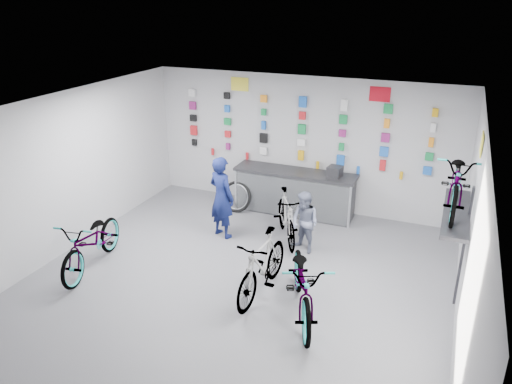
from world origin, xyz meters
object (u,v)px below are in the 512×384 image
at_px(bike_left, 92,242).
at_px(clerk, 222,197).
at_px(customer, 305,223).
at_px(counter, 294,193).
at_px(bike_center, 262,265).
at_px(bike_right, 303,284).
at_px(bike_service, 286,217).

distance_m(bike_left, clerk, 2.60).
bearing_deg(clerk, bike_left, 73.48).
bearing_deg(clerk, customer, -159.03).
bearing_deg(counter, bike_left, -125.34).
distance_m(counter, bike_left, 4.46).
relative_size(bike_center, bike_right, 0.86).
bearing_deg(bike_left, bike_right, -9.27).
bearing_deg(bike_right, customer, 83.78).
height_order(bike_left, customer, customer).
relative_size(counter, bike_center, 1.51).
bearing_deg(counter, clerk, -122.19).
height_order(bike_center, clerk, clerk).
xyz_separation_m(bike_left, customer, (3.31, 2.03, 0.08)).
relative_size(counter, bike_left, 1.37).
distance_m(counter, clerk, 1.93).
bearing_deg(customer, bike_right, -48.02).
distance_m(counter, bike_service, 1.32).
bearing_deg(bike_left, bike_center, -3.73).
xyz_separation_m(bike_left, bike_right, (3.89, 0.08, 0.03)).
height_order(bike_center, bike_service, bike_center).
relative_size(counter, customer, 2.25).
bearing_deg(clerk, bike_right, 160.91).
distance_m(bike_right, customer, 2.04).
xyz_separation_m(clerk, customer, (1.74, -0.01, -0.24)).
height_order(clerk, customer, clerk).
height_order(bike_service, clerk, clerk).
bearing_deg(customer, counter, 139.75).
distance_m(bike_left, bike_right, 3.89).
xyz_separation_m(bike_right, clerk, (-2.32, 1.96, 0.29)).
xyz_separation_m(bike_left, bike_center, (3.11, 0.37, 0.02)).
bearing_deg(bike_service, counter, 71.94).
relative_size(counter, clerk, 1.60).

